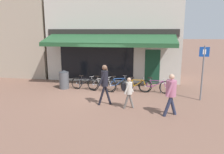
# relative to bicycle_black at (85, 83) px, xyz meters

# --- Properties ---
(ground_plane) EXTENTS (160.00, 160.00, 0.00)m
(ground_plane) POSITION_rel_bicycle_black_xyz_m (0.85, -0.79, -0.36)
(ground_plane) COLOR brown
(shop_front) EXTENTS (8.55, 4.75, 5.51)m
(shop_front) POSITION_rel_bicycle_black_xyz_m (1.11, 3.54, 2.39)
(shop_front) COLOR beige
(shop_front) RESTS_ON ground_plane
(neighbour_building) EXTENTS (6.96, 4.00, 6.86)m
(neighbour_building) POSITION_rel_bicycle_black_xyz_m (-6.84, 4.06, 3.08)
(neighbour_building) COLOR tan
(neighbour_building) RESTS_ON ground_plane
(bike_rack_rail) EXTENTS (4.55, 0.04, 0.57)m
(bike_rack_rail) POSITION_rel_bicycle_black_xyz_m (1.90, 0.07, 0.13)
(bike_rack_rail) COLOR #47494F
(bike_rack_rail) RESTS_ON ground_plane
(bicycle_black) EXTENTS (1.69, 0.51, 0.82)m
(bicycle_black) POSITION_rel_bicycle_black_xyz_m (0.00, 0.00, 0.00)
(bicycle_black) COLOR black
(bicycle_black) RESTS_ON ground_plane
(bicycle_silver) EXTENTS (1.74, 0.63, 0.82)m
(bicycle_silver) POSITION_rel_bicycle_black_xyz_m (0.96, -0.09, 0.01)
(bicycle_silver) COLOR black
(bicycle_silver) RESTS_ON ground_plane
(bicycle_blue) EXTENTS (1.58, 0.93, 0.86)m
(bicycle_blue) POSITION_rel_bicycle_black_xyz_m (1.86, 0.06, 0.02)
(bicycle_blue) COLOR black
(bicycle_blue) RESTS_ON ground_plane
(bicycle_orange) EXTENTS (1.66, 0.52, 0.83)m
(bicycle_orange) POSITION_rel_bicycle_black_xyz_m (2.84, -0.04, 0.01)
(bicycle_orange) COLOR black
(bicycle_orange) RESTS_ON ground_plane
(bicycle_purple) EXTENTS (1.78, 0.52, 0.83)m
(bicycle_purple) POSITION_rel_bicycle_black_xyz_m (3.82, 0.01, 0.01)
(bicycle_purple) COLOR black
(bicycle_purple) RESTS_ON ground_plane
(pedestrian_adult) EXTENTS (0.59, 0.53, 1.80)m
(pedestrian_adult) POSITION_rel_bicycle_black_xyz_m (1.59, -2.27, 0.77)
(pedestrian_adult) COLOR black
(pedestrian_adult) RESTS_ON ground_plane
(pedestrian_child) EXTENTS (0.52, 0.45, 1.34)m
(pedestrian_child) POSITION_rel_bicycle_black_xyz_m (2.65, -2.56, 0.47)
(pedestrian_child) COLOR slate
(pedestrian_child) RESTS_ON ground_plane
(pedestrian_second_adult) EXTENTS (0.57, 0.67, 1.65)m
(pedestrian_second_adult) POSITION_rel_bicycle_black_xyz_m (4.32, -3.08, 0.63)
(pedestrian_second_adult) COLOR #282D47
(pedestrian_second_adult) RESTS_ON ground_plane
(litter_bin) EXTENTS (0.55, 0.55, 1.06)m
(litter_bin) POSITION_rel_bicycle_black_xyz_m (-1.23, 0.05, 0.18)
(litter_bin) COLOR #515459
(litter_bin) RESTS_ON ground_plane
(parking_sign) EXTENTS (0.44, 0.07, 2.57)m
(parking_sign) POSITION_rel_bicycle_black_xyz_m (5.92, -0.90, 1.21)
(parking_sign) COLOR slate
(parking_sign) RESTS_ON ground_plane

